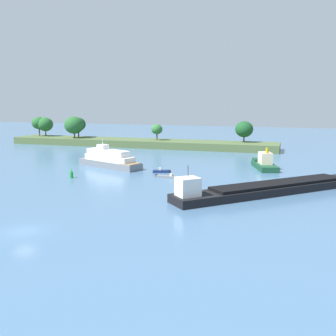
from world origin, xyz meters
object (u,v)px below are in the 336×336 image
small_motorboat (169,177)px  channel_buoy_green (71,174)px  cargo_barge (269,188)px  tugboat (264,163)px  fishing_skiff (161,171)px  white_riverboat (109,159)px

small_motorboat → channel_buoy_green: size_ratio=3.08×
cargo_barge → channel_buoy_green: bearing=177.5°
cargo_barge → tugboat: 24.71m
tugboat → fishing_skiff: (-21.04, -11.76, -0.98)m
channel_buoy_green → white_riverboat: bearing=84.5°
white_riverboat → channel_buoy_green: 14.41m
cargo_barge → white_riverboat: (-37.30, 15.98, 0.81)m
cargo_barge → fishing_skiff: (-23.32, 12.84, -0.67)m
cargo_barge → fishing_skiff: 26.63m
tugboat → channel_buoy_green: bearing=-147.8°
cargo_barge → white_riverboat: white_riverboat is taller
small_motorboat → tugboat: tugboat is taller
cargo_barge → tugboat: size_ratio=2.56×
tugboat → small_motorboat: bearing=-136.4°
white_riverboat → small_motorboat: bearing=-25.1°
cargo_barge → channel_buoy_green: (-38.66, 1.66, -0.16)m
cargo_barge → fishing_skiff: cargo_barge is taller
white_riverboat → fishing_skiff: size_ratio=4.61×
tugboat → white_riverboat: white_riverboat is taller
small_motorboat → fishing_skiff: fishing_skiff is taller
small_motorboat → white_riverboat: size_ratio=0.33×
small_motorboat → channel_buoy_green: (-18.77, -6.15, 0.58)m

